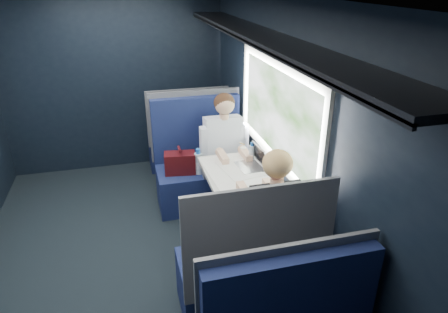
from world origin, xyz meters
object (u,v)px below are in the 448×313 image
object	(u,v)px
seat_bay_near	(200,168)
bottle_small	(252,153)
table	(238,183)
laptop	(254,161)
woman	(272,217)
seat_bay_far	(247,268)
seat_row_front	(187,139)
cup	(243,151)
man	(226,148)

from	to	relation	value
seat_bay_near	bottle_small	distance (m)	0.83
table	laptop	distance (m)	0.28
woman	bottle_small	world-z (taller)	woman
woman	laptop	size ratio (longest dim) A/B	4.26
table	woman	xyz separation A→B (m)	(0.07, -0.71, 0.06)
seat_bay_far	seat_row_front	world-z (taller)	seat_bay_far
bottle_small	cup	xyz separation A→B (m)	(-0.04, 0.16, -0.05)
laptop	cup	size ratio (longest dim) A/B	3.88
table	cup	bearing A→B (deg)	66.93
seat_bay_far	laptop	world-z (taller)	seat_bay_far
table	cup	distance (m)	0.49
seat_row_front	woman	xyz separation A→B (m)	(0.25, -2.50, 0.32)
cup	man	bearing A→B (deg)	114.86
bottle_small	table	bearing A→B (deg)	-128.97
seat_row_front	man	size ratio (longest dim) A/B	0.88
cup	seat_bay_near	bearing A→B (deg)	131.50
seat_bay_near	bottle_small	xyz separation A→B (m)	(0.42, -0.59, 0.41)
seat_bay_near	woman	xyz separation A→B (m)	(0.26, -1.58, 0.31)
seat_bay_far	cup	distance (m)	1.41
seat_bay_near	man	size ratio (longest dim) A/B	0.95
seat_bay_near	laptop	xyz separation A→B (m)	(0.40, -0.74, 0.38)
laptop	cup	xyz separation A→B (m)	(-0.02, 0.31, -0.02)
seat_bay_near	man	bearing A→B (deg)	-33.29
laptop	bottle_small	xyz separation A→B (m)	(0.02, 0.14, 0.03)
seat_bay_far	laptop	xyz separation A→B (m)	(0.39, 1.01, 0.39)
man	table	bearing A→B (deg)	-95.52
table	cup	world-z (taller)	cup
seat_bay_near	bottle_small	bearing A→B (deg)	-54.83
table	seat_row_front	world-z (taller)	seat_row_front
seat_row_front	laptop	size ratio (longest dim) A/B	3.74
laptop	woman	bearing A→B (deg)	-99.25
table	cup	xyz separation A→B (m)	(0.19, 0.44, 0.12)
seat_bay_far	seat_row_front	size ratio (longest dim) A/B	1.09
seat_bay_far	bottle_small	bearing A→B (deg)	70.55
table	seat_bay_near	xyz separation A→B (m)	(-0.19, 0.87, -0.24)
seat_bay_far	bottle_small	size ratio (longest dim) A/B	6.44
table	bottle_small	bearing A→B (deg)	51.03
seat_row_front	laptop	xyz separation A→B (m)	(0.39, -1.66, 0.39)
seat_row_front	table	bearing A→B (deg)	-84.20
seat_bay_near	cup	distance (m)	0.68
seat_bay_near	bottle_small	world-z (taller)	seat_bay_near
seat_row_front	cup	world-z (taller)	seat_row_front
bottle_small	cup	world-z (taller)	bottle_small
seat_bay_near	bottle_small	size ratio (longest dim) A/B	6.44
table	seat_bay_near	size ratio (longest dim) A/B	0.79
seat_row_front	bottle_small	distance (m)	1.63
seat_bay_near	laptop	bearing A→B (deg)	-61.63
seat_bay_near	seat_bay_far	bearing A→B (deg)	-89.67
table	seat_row_front	xyz separation A→B (m)	(-0.18, 1.80, -0.25)
table	seat_bay_near	bearing A→B (deg)	102.48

